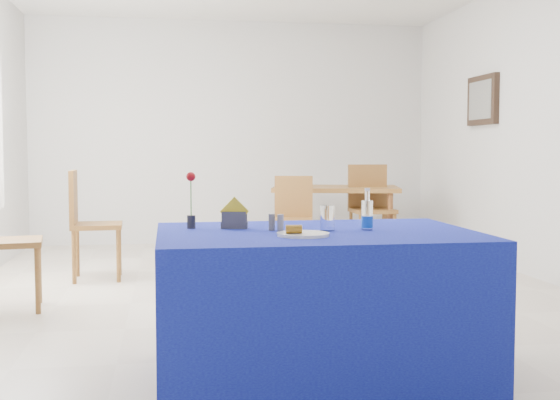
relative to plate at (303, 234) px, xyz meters
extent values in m
plane|color=beige|center=(0.19, 2.14, -0.77)|extent=(7.00, 7.00, 0.00)
plane|color=silver|center=(0.19, 5.64, 0.63)|extent=(5.00, 0.00, 5.00)
plane|color=silver|center=(0.19, -1.36, 0.63)|extent=(5.00, 0.00, 5.00)
cube|color=black|center=(2.66, 3.74, 0.93)|extent=(0.06, 0.64, 0.52)
cube|color=#998C66|center=(2.63, 3.74, 0.93)|extent=(0.02, 0.52, 0.40)
cylinder|color=white|center=(0.00, 0.00, 0.00)|extent=(0.25, 0.25, 0.01)
cylinder|color=white|center=(0.16, 0.20, 0.06)|extent=(0.07, 0.07, 0.13)
cylinder|color=gray|center=(-0.07, 0.22, 0.04)|extent=(0.03, 0.03, 0.08)
cylinder|color=#5C5C60|center=(-0.11, 0.25, 0.04)|extent=(0.03, 0.03, 0.08)
cube|color=#0F118F|center=(0.11, 0.19, -0.39)|extent=(1.60, 1.10, 0.76)
cylinder|color=white|center=(0.38, 0.21, 0.07)|extent=(0.06, 0.06, 0.15)
cylinder|color=blue|center=(0.38, 0.21, 0.03)|extent=(0.06, 0.06, 0.06)
cylinder|color=white|center=(0.38, 0.21, 0.17)|extent=(0.02, 0.02, 0.05)
cylinder|color=silver|center=(0.38, 0.21, 0.20)|extent=(0.03, 0.03, 0.01)
cube|color=#35353A|center=(-0.29, 0.37, 0.01)|extent=(0.15, 0.09, 0.03)
cube|color=#3B3B40|center=(-0.30, 0.35, 0.04)|extent=(0.13, 0.04, 0.09)
cube|color=#3C3C41|center=(-0.29, 0.40, 0.04)|extent=(0.13, 0.04, 0.09)
cube|color=yellow|center=(-0.29, 0.37, 0.08)|extent=(0.15, 0.02, 0.15)
cylinder|color=#222227|center=(-0.52, 0.41, 0.03)|extent=(0.04, 0.04, 0.07)
cylinder|color=#1C701D|center=(-0.52, 0.41, 0.14)|extent=(0.01, 0.01, 0.22)
sphere|color=#AD0B13|center=(-0.52, 0.41, 0.26)|extent=(0.05, 0.05, 0.05)
cube|color=#9A612C|center=(1.29, 4.63, -0.04)|extent=(1.60, 1.22, 0.05)
cylinder|color=olive|center=(0.62, 4.43, -0.41)|extent=(0.06, 0.06, 0.71)
cylinder|color=brown|center=(1.79, 4.15, -0.41)|extent=(0.06, 0.06, 0.71)
cylinder|color=olive|center=(0.78, 5.11, -0.41)|extent=(0.06, 0.06, 0.71)
cylinder|color=brown|center=(1.95, 4.84, -0.41)|extent=(0.06, 0.06, 0.71)
cylinder|color=brown|center=(0.44, 3.72, -0.55)|extent=(0.03, 0.03, 0.43)
cylinder|color=brown|center=(0.77, 3.64, -0.55)|extent=(0.03, 0.03, 0.43)
cylinder|color=brown|center=(0.51, 4.06, -0.55)|extent=(0.03, 0.03, 0.43)
cylinder|color=brown|center=(0.85, 3.98, -0.55)|extent=(0.03, 0.03, 0.43)
cube|color=brown|center=(0.64, 3.85, -0.32)|extent=(0.48, 0.48, 0.04)
cube|color=brown|center=(0.68, 4.03, -0.09)|extent=(0.40, 0.13, 0.44)
cylinder|color=brown|center=(1.43, 4.07, -0.53)|extent=(0.04, 0.04, 0.48)
cylinder|color=brown|center=(1.82, 4.07, -0.53)|extent=(0.04, 0.04, 0.48)
cylinder|color=brown|center=(1.42, 4.45, -0.53)|extent=(0.04, 0.04, 0.48)
cylinder|color=brown|center=(1.81, 4.46, -0.53)|extent=(0.04, 0.04, 0.48)
cube|color=brown|center=(1.62, 4.26, -0.27)|extent=(0.46, 0.46, 0.04)
cube|color=brown|center=(1.62, 4.47, 0.00)|extent=(0.45, 0.05, 0.50)
cylinder|color=brown|center=(-1.56, 1.90, -0.53)|extent=(0.04, 0.04, 0.48)
cylinder|color=brown|center=(-1.62, 2.28, -0.53)|extent=(0.04, 0.04, 0.48)
cube|color=brown|center=(-1.78, 2.06, -0.27)|extent=(0.51, 0.51, 0.04)
cylinder|color=brown|center=(-1.07, 3.04, -0.53)|extent=(0.04, 0.04, 0.48)
cylinder|color=brown|center=(-1.09, 3.42, -0.53)|extent=(0.04, 0.04, 0.48)
cylinder|color=brown|center=(-1.45, 3.03, -0.53)|extent=(0.04, 0.04, 0.48)
cylinder|color=brown|center=(-1.47, 3.41, -0.53)|extent=(0.04, 0.04, 0.48)
cube|color=brown|center=(-1.27, 3.22, -0.28)|extent=(0.46, 0.46, 0.04)
cube|color=brown|center=(-1.47, 3.22, -0.02)|extent=(0.06, 0.44, 0.49)
cylinder|color=#C4891B|center=(-0.05, -0.02, 0.03)|extent=(0.08, 0.05, 0.04)
cylinder|color=beige|center=(-0.01, -0.02, 0.03)|extent=(0.01, 0.03, 0.03)
camera|label=1|loc=(-0.64, -3.27, 0.40)|focal=45.00mm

